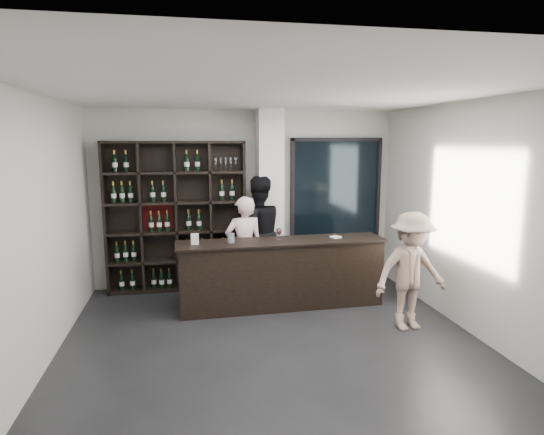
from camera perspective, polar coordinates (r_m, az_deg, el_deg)
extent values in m
cube|color=black|center=(5.42, 0.77, -16.75)|extent=(5.00, 5.50, 0.01)
cube|color=silver|center=(7.41, -0.29, 2.24)|extent=(0.40, 0.40, 2.90)
cube|color=black|center=(7.92, 8.00, 2.26)|extent=(1.60, 0.08, 2.10)
cube|color=black|center=(7.92, 8.00, 2.26)|extent=(1.48, 0.02, 1.98)
cube|color=black|center=(6.65, 1.25, -7.16)|extent=(2.93, 0.55, 0.96)
cube|color=black|center=(6.53, 1.26, -3.00)|extent=(3.01, 0.63, 0.03)
imported|color=beige|center=(6.86, -3.51, -3.92)|extent=(0.63, 0.45, 1.59)
imported|color=black|center=(7.33, -1.76, -2.00)|extent=(0.93, 0.74, 1.85)
imported|color=gray|center=(6.07, 17.02, -6.47)|extent=(1.03, 0.66, 1.52)
cylinder|color=#A9BACA|center=(6.38, -5.17, -2.60)|extent=(0.12, 0.12, 0.13)
cube|color=white|center=(6.77, 7.97, -2.43)|extent=(0.16, 0.16, 0.02)
cube|color=white|center=(6.34, -9.67, -2.69)|extent=(0.11, 0.06, 0.15)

